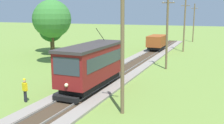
{
  "coord_description": "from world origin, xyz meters",
  "views": [
    {
      "loc": [
        9.65,
        1.19,
        6.46
      ],
      "look_at": [
        0.4,
        23.51,
        1.82
      ],
      "focal_mm": 41.92,
      "sensor_mm": 36.0,
      "label": 1
    }
  ],
  "objects_px": {
    "track_worker": "(25,89)",
    "tree_left_near": "(52,19)",
    "freight_car": "(157,42)",
    "tree_horizon": "(51,30)",
    "utility_pole_near_tram": "(122,48)",
    "red_tram": "(92,64)",
    "utility_pole_distant": "(194,23)",
    "utility_pole_mid": "(167,31)",
    "utility_pole_far": "(184,25)",
    "tree_right_far": "(50,19)"
  },
  "relations": [
    {
      "from": "track_worker",
      "to": "tree_left_near",
      "type": "xyz_separation_m",
      "value": [
        -6.59,
        13.0,
        4.62
      ]
    },
    {
      "from": "freight_car",
      "to": "tree_horizon",
      "type": "xyz_separation_m",
      "value": [
        -13.69,
        -10.13,
        2.27
      ]
    },
    {
      "from": "tree_horizon",
      "to": "utility_pole_near_tram",
      "type": "bearing_deg",
      "value": -44.65
    },
    {
      "from": "red_tram",
      "to": "utility_pole_distant",
      "type": "bearing_deg",
      "value": 84.17
    },
    {
      "from": "utility_pole_mid",
      "to": "tree_left_near",
      "type": "height_order",
      "value": "utility_pole_mid"
    },
    {
      "from": "red_tram",
      "to": "freight_car",
      "type": "xyz_separation_m",
      "value": [
        -0.0,
        23.69,
        -0.64
      ]
    },
    {
      "from": "utility_pole_distant",
      "to": "track_worker",
      "type": "bearing_deg",
      "value": -99.15
    },
    {
      "from": "freight_car",
      "to": "utility_pole_far",
      "type": "bearing_deg",
      "value": 18.47
    },
    {
      "from": "utility_pole_near_tram",
      "to": "utility_pole_mid",
      "type": "xyz_separation_m",
      "value": [
        0.0,
        14.36,
        0.05
      ]
    },
    {
      "from": "track_worker",
      "to": "tree_right_far",
      "type": "xyz_separation_m",
      "value": [
        -12.49,
        20.82,
        4.33
      ]
    },
    {
      "from": "red_tram",
      "to": "utility_pole_far",
      "type": "xyz_separation_m",
      "value": [
        4.14,
        25.07,
        2.13
      ]
    },
    {
      "from": "freight_car",
      "to": "utility_pole_distant",
      "type": "xyz_separation_m",
      "value": [
        4.14,
        16.81,
        2.64
      ]
    },
    {
      "from": "freight_car",
      "to": "tree_right_far",
      "type": "bearing_deg",
      "value": -154.27
    },
    {
      "from": "tree_right_far",
      "to": "utility_pole_distant",
      "type": "bearing_deg",
      "value": 50.93
    },
    {
      "from": "red_tram",
      "to": "utility_pole_near_tram",
      "type": "xyz_separation_m",
      "value": [
        4.14,
        -4.04,
        2.09
      ]
    },
    {
      "from": "track_worker",
      "to": "tree_left_near",
      "type": "distance_m",
      "value": 15.3
    },
    {
      "from": "utility_pole_far",
      "to": "utility_pole_distant",
      "type": "bearing_deg",
      "value": 90.0
    },
    {
      "from": "utility_pole_far",
      "to": "tree_right_far",
      "type": "relative_size",
      "value": 1.04
    },
    {
      "from": "freight_car",
      "to": "tree_left_near",
      "type": "distance_m",
      "value": 18.6
    },
    {
      "from": "utility_pole_near_tram",
      "to": "tree_left_near",
      "type": "relative_size",
      "value": 1.05
    },
    {
      "from": "utility_pole_distant",
      "to": "tree_left_near",
      "type": "bearing_deg",
      "value": -113.32
    },
    {
      "from": "track_worker",
      "to": "utility_pole_mid",
      "type": "bearing_deg",
      "value": 176.55
    },
    {
      "from": "freight_car",
      "to": "tree_horizon",
      "type": "bearing_deg",
      "value": -143.51
    },
    {
      "from": "utility_pole_near_tram",
      "to": "tree_left_near",
      "type": "distance_m",
      "value": 18.65
    },
    {
      "from": "track_worker",
      "to": "tree_left_near",
      "type": "relative_size",
      "value": 0.22
    },
    {
      "from": "utility_pole_distant",
      "to": "tree_right_far",
      "type": "bearing_deg",
      "value": -129.07
    },
    {
      "from": "freight_car",
      "to": "utility_pole_mid",
      "type": "bearing_deg",
      "value": -72.8
    },
    {
      "from": "utility_pole_far",
      "to": "tree_right_far",
      "type": "distance_m",
      "value": 21.69
    },
    {
      "from": "tree_left_near",
      "to": "tree_horizon",
      "type": "distance_m",
      "value": 6.78
    },
    {
      "from": "red_tram",
      "to": "track_worker",
      "type": "bearing_deg",
      "value": -123.98
    },
    {
      "from": "red_tram",
      "to": "utility_pole_mid",
      "type": "xyz_separation_m",
      "value": [
        4.14,
        10.32,
        2.13
      ]
    },
    {
      "from": "utility_pole_near_tram",
      "to": "tree_right_far",
      "type": "distance_m",
      "value": 28.28
    },
    {
      "from": "red_tram",
      "to": "freight_car",
      "type": "relative_size",
      "value": 1.64
    },
    {
      "from": "red_tram",
      "to": "tree_horizon",
      "type": "bearing_deg",
      "value": 135.26
    },
    {
      "from": "tree_left_near",
      "to": "utility_pole_near_tram",
      "type": "bearing_deg",
      "value": -41.81
    },
    {
      "from": "utility_pole_far",
      "to": "utility_pole_mid",
      "type": "bearing_deg",
      "value": -90.0
    },
    {
      "from": "tree_horizon",
      "to": "freight_car",
      "type": "bearing_deg",
      "value": 36.49
    },
    {
      "from": "tree_right_far",
      "to": "tree_left_near",
      "type": "bearing_deg",
      "value": -52.97
    },
    {
      "from": "track_worker",
      "to": "tree_left_near",
      "type": "height_order",
      "value": "tree_left_near"
    },
    {
      "from": "tree_left_near",
      "to": "tree_right_far",
      "type": "height_order",
      "value": "tree_right_far"
    },
    {
      "from": "freight_car",
      "to": "tree_left_near",
      "type": "relative_size",
      "value": 0.65
    },
    {
      "from": "tree_horizon",
      "to": "red_tram",
      "type": "bearing_deg",
      "value": -44.74
    },
    {
      "from": "freight_car",
      "to": "tree_left_near",
      "type": "xyz_separation_m",
      "value": [
        -9.72,
        -15.34,
        4.05
      ]
    },
    {
      "from": "track_worker",
      "to": "tree_horizon",
      "type": "relative_size",
      "value": 0.32
    },
    {
      "from": "utility_pole_mid",
      "to": "utility_pole_distant",
      "type": "height_order",
      "value": "utility_pole_mid"
    },
    {
      "from": "utility_pole_mid",
      "to": "utility_pole_far",
      "type": "bearing_deg",
      "value": 90.0
    },
    {
      "from": "freight_car",
      "to": "track_worker",
      "type": "height_order",
      "value": "freight_car"
    },
    {
      "from": "tree_left_near",
      "to": "freight_car",
      "type": "bearing_deg",
      "value": 57.63
    },
    {
      "from": "utility_pole_far",
      "to": "tree_right_far",
      "type": "height_order",
      "value": "utility_pole_far"
    },
    {
      "from": "freight_car",
      "to": "utility_pole_near_tram",
      "type": "bearing_deg",
      "value": -81.51
    }
  ]
}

